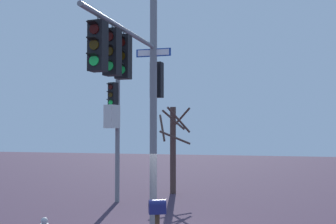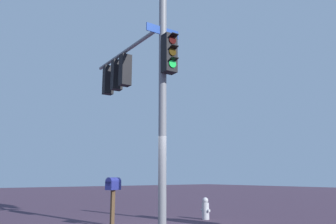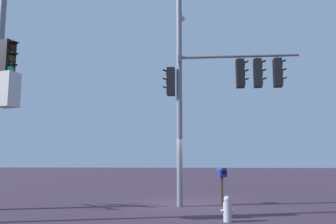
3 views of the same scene
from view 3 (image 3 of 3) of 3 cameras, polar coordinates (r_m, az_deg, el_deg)
ground_plane at (r=13.15m, az=3.60°, el=-15.82°), size 80.00×80.00×0.00m
main_signal_pole_assembly at (r=13.07m, az=7.22°, el=6.43°), size 5.26×3.26×8.92m
secondary_pole_assembly at (r=10.86m, az=-26.81°, el=4.15°), size 0.82×0.63×7.47m
fire_hydrant at (r=9.95m, az=10.31°, el=-16.35°), size 0.38×0.24×0.73m
mailbox at (r=13.26m, az=9.32°, el=-10.84°), size 0.39×0.50×1.41m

